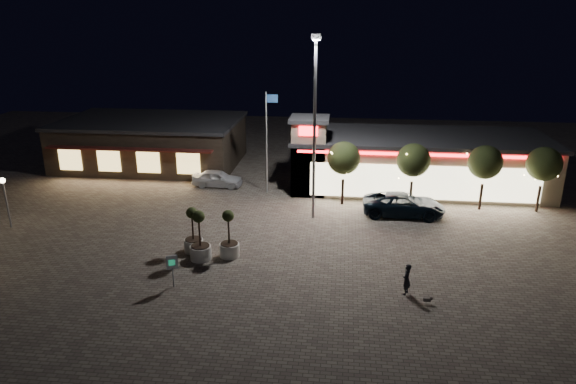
# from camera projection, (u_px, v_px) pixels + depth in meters

# --- Properties ---
(ground) EXTENTS (90.00, 90.00, 0.00)m
(ground) POSITION_uv_depth(u_px,v_px,m) (268.00, 269.00, 28.71)
(ground) COLOR slate
(ground) RESTS_ON ground
(retail_building) EXTENTS (20.40, 8.40, 6.10)m
(retail_building) POSITION_uv_depth(u_px,v_px,m) (411.00, 161.00, 41.83)
(retail_building) COLOR gray
(retail_building) RESTS_ON ground
(restaurant_building) EXTENTS (16.40, 11.00, 4.30)m
(restaurant_building) POSITION_uv_depth(u_px,v_px,m) (152.00, 142.00, 48.24)
(restaurant_building) COLOR #382D23
(restaurant_building) RESTS_ON ground
(floodlight_pole) EXTENTS (0.60, 0.40, 12.38)m
(floodlight_pole) POSITION_uv_depth(u_px,v_px,m) (315.00, 119.00, 33.71)
(floodlight_pole) COLOR gray
(floodlight_pole) RESTS_ON ground
(flagpole) EXTENTS (0.95, 0.10, 8.00)m
(flagpole) POSITION_uv_depth(u_px,v_px,m) (268.00, 134.00, 39.56)
(flagpole) COLOR white
(flagpole) RESTS_ON ground
(lamp_post_west) EXTENTS (0.36, 0.36, 3.48)m
(lamp_post_west) POSITION_uv_depth(u_px,v_px,m) (5.00, 193.00, 33.57)
(lamp_post_west) COLOR gray
(lamp_post_west) RESTS_ON ground
(string_tree_a) EXTENTS (2.42, 2.42, 4.79)m
(string_tree_a) POSITION_uv_depth(u_px,v_px,m) (344.00, 158.00, 37.45)
(string_tree_a) COLOR #332319
(string_tree_a) RESTS_ON ground
(string_tree_b) EXTENTS (2.42, 2.42, 4.79)m
(string_tree_b) POSITION_uv_depth(u_px,v_px,m) (413.00, 160.00, 36.92)
(string_tree_b) COLOR #332319
(string_tree_b) RESTS_ON ground
(string_tree_c) EXTENTS (2.42, 2.42, 4.79)m
(string_tree_c) POSITION_uv_depth(u_px,v_px,m) (485.00, 162.00, 36.39)
(string_tree_c) COLOR #332319
(string_tree_c) RESTS_ON ground
(string_tree_d) EXTENTS (2.42, 2.42, 4.79)m
(string_tree_d) POSITION_uv_depth(u_px,v_px,m) (544.00, 164.00, 35.96)
(string_tree_d) COLOR #332319
(string_tree_d) RESTS_ON ground
(pickup_truck) EXTENTS (5.79, 2.78, 1.59)m
(pickup_truck) POSITION_uv_depth(u_px,v_px,m) (404.00, 205.00, 36.20)
(pickup_truck) COLOR black
(pickup_truck) RESTS_ON ground
(white_sedan) EXTENTS (4.19, 1.82, 1.41)m
(white_sedan) POSITION_uv_depth(u_px,v_px,m) (217.00, 178.00, 42.29)
(white_sedan) COLOR silver
(white_sedan) RESTS_ON ground
(pedestrian) EXTENTS (0.61, 0.71, 1.66)m
(pedestrian) POSITION_uv_depth(u_px,v_px,m) (407.00, 279.00, 25.94)
(pedestrian) COLOR black
(pedestrian) RESTS_ON ground
(dog) EXTENTS (0.47, 0.17, 0.25)m
(dog) POSITION_uv_depth(u_px,v_px,m) (428.00, 299.00, 25.23)
(dog) COLOR #59514C
(dog) RESTS_ON ground
(planter_left) EXTENTS (1.15, 1.15, 2.83)m
(planter_left) POSITION_uv_depth(u_px,v_px,m) (193.00, 238.00, 30.62)
(planter_left) COLOR white
(planter_left) RESTS_ON ground
(planter_mid) EXTENTS (1.23, 1.23, 3.03)m
(planter_mid) POSITION_uv_depth(u_px,v_px,m) (200.00, 244.00, 29.62)
(planter_mid) COLOR white
(planter_mid) RESTS_ON ground
(planter_right) EXTENTS (1.18, 1.18, 2.90)m
(planter_right) POSITION_uv_depth(u_px,v_px,m) (229.00, 242.00, 30.01)
(planter_right) COLOR white
(planter_right) RESTS_ON ground
(valet_sign) EXTENTS (0.57, 0.26, 1.80)m
(valet_sign) POSITION_uv_depth(u_px,v_px,m) (172.00, 265.00, 26.47)
(valet_sign) COLOR gray
(valet_sign) RESTS_ON ground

